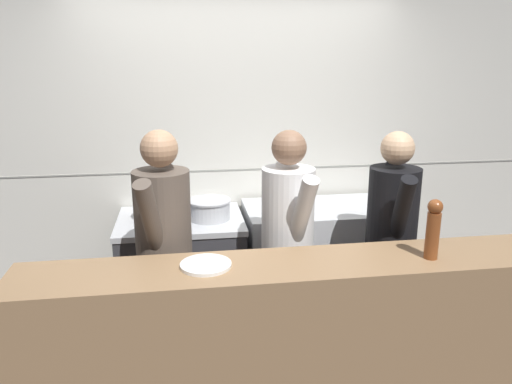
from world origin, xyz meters
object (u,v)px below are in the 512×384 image
stock_pot (156,206)px  pepper_mill (433,228)px  oven_range (183,273)px  chef_sous (287,243)px  chef_head_cook (164,250)px  chef_line (391,239)px  plated_dish_main (206,265)px  sauce_pot (210,209)px  mixing_bowl_steel (298,199)px

stock_pot → pepper_mill: pepper_mill is taller
pepper_mill → oven_range: bearing=137.5°
pepper_mill → chef_sous: (-0.66, 0.57, -0.26)m
pepper_mill → chef_head_cook: (-1.43, 0.53, -0.25)m
pepper_mill → chef_line: size_ratio=0.21×
chef_head_cook → chef_sous: 0.77m
stock_pot → chef_sous: size_ratio=0.19×
oven_range → stock_pot: stock_pot is taller
plated_dish_main → pepper_mill: (1.20, -0.07, 0.16)m
sauce_pot → chef_head_cook: bearing=-115.8°
oven_range → chef_sous: (0.67, -0.65, 0.46)m
stock_pot → chef_head_cook: chef_head_cook is taller
oven_range → chef_line: chef_line is taller
mixing_bowl_steel → chef_head_cook: chef_head_cook is taller
pepper_mill → mixing_bowl_steel: bearing=108.5°
stock_pot → plated_dish_main: size_ratio=1.12×
oven_range → chef_sous: 1.04m
plated_dish_main → chef_head_cook: 0.52m
sauce_pot → plated_dish_main: (-0.09, -1.10, 0.04)m
oven_range → mixing_bowl_steel: (0.91, 0.05, 0.53)m
plated_dish_main → chef_line: bearing=21.7°
pepper_mill → chef_sous: chef_sous is taller
plated_dish_main → pepper_mill: bearing=-3.5°
chef_head_cook → chef_sous: size_ratio=1.02×
plated_dish_main → sauce_pot: bearing=85.5°
oven_range → pepper_mill: size_ratio=2.79×
chef_sous → pepper_mill: bearing=-52.5°
chef_head_cook → chef_sous: bearing=19.1°
stock_pot → mixing_bowl_steel: stock_pot is taller
plated_dish_main → chef_line: (1.23, 0.49, -0.11)m
sauce_pot → chef_head_cook: 0.72m
sauce_pot → chef_sous: size_ratio=0.20×
stock_pot → pepper_mill: size_ratio=0.91×
mixing_bowl_steel → pepper_mill: size_ratio=0.77×
stock_pot → chef_head_cook: size_ratio=0.18×
sauce_pot → pepper_mill: 1.64m
mixing_bowl_steel → chef_head_cook: bearing=-143.6°
oven_range → plated_dish_main: (0.13, -1.15, 0.56)m
sauce_pot → mixing_bowl_steel: size_ratio=1.25×
mixing_bowl_steel → pepper_mill: pepper_mill is taller
plated_dish_main → chef_head_cook: (-0.23, 0.46, -0.09)m
plated_dish_main → chef_head_cook: bearing=116.4°
pepper_mill → chef_sous: 0.91m
chef_head_cook → chef_line: bearing=17.2°
mixing_bowl_steel → plated_dish_main: bearing=-123.0°
stock_pot → mixing_bowl_steel: (1.08, 0.05, -0.01)m
chef_sous → plated_dish_main: bearing=-149.1°
oven_range → chef_line: 1.57m
oven_range → stock_pot: size_ratio=3.07×
sauce_pot → plated_dish_main: sauce_pot is taller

